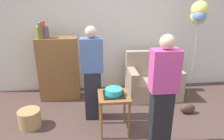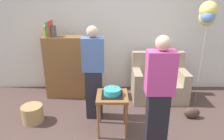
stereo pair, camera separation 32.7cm
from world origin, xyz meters
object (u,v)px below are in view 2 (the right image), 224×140
Objects in this scene: handbag at (192,113)px; bookshelf at (65,66)px; balloon_bunch at (208,14)px; side_table at (112,101)px; person_blowing_candles at (93,73)px; birthday_cake at (112,92)px; wicker_basket at (32,114)px; person_holding_cake at (158,96)px; couch at (158,83)px.

bookshelf is at bearing 159.44° from handbag.
bookshelf is 2.93m from balloon_bunch.
side_table is 2.26× the size of handbag.
person_blowing_candles is 2.27m from balloon_bunch.
birthday_cake is 1.49m from wicker_basket.
wicker_basket is (-0.38, -1.02, -0.52)m from bookshelf.
balloon_bunch is (1.70, 0.91, 1.08)m from birthday_cake.
person_blowing_candles reaches higher than bookshelf.
side_table is 2.28m from balloon_bunch.
person_holding_cake reaches higher than wicker_basket.
couch reaches higher than side_table.
couch is 1.61m from balloon_bunch.
couch is 1.57m from person_blowing_candles.
birthday_cake is 0.16× the size of balloon_bunch.
bookshelf reaches higher than handbag.
person_holding_cake is at bearing -136.03° from handbag.
couch is at bearing 49.78° from side_table.
person_blowing_candles reaches higher than wicker_basket.
wicker_basket is 2.80m from handbag.
bookshelf reaches higher than side_table.
bookshelf is 5.06× the size of birthday_cake.
balloon_bunch is (2.01, 0.49, 0.93)m from person_blowing_candles.
person_holding_cake reaches higher than birthday_cake.
bookshelf is 2.65m from handbag.
couch reaches higher than handbag.
person_blowing_candles is 1.00× the size of person_holding_cake.
couch reaches higher than wicker_basket.
person_blowing_candles is at bearing -150.26° from couch.
couch is at bearing 21.22° from wicker_basket.
person_holding_cake reaches higher than bookshelf.
bookshelf is 0.81× the size of balloon_bunch.
balloon_bunch is at bearing 63.87° from handbag.
person_blowing_candles is 1.25m from person_holding_cake.
person_holding_cake reaches higher than side_table.
side_table is 1.53m from handbag.
couch is 1.55m from birthday_cake.
handbag is at bearing -20.56° from bookshelf.
person_blowing_candles reaches higher than side_table.
couch is 2.53m from wicker_basket.
balloon_bunch is (0.27, 0.55, 1.66)m from handbag.
balloon_bunch is at bearing -105.59° from person_holding_cake.
person_holding_cake is at bearing -49.69° from person_blowing_candles.
couch is 0.67× the size of person_blowing_candles.
handbag is (1.43, 0.36, -0.58)m from birthday_cake.
bookshelf is at bearing 128.21° from birthday_cake.
side_table reaches higher than handbag.
birthday_cake is 0.89× the size of wicker_basket.
balloon_bunch is at bearing 12.25° from wicker_basket.
balloon_bunch reaches higher than birthday_cake.
wicker_basket is 1.29× the size of handbag.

